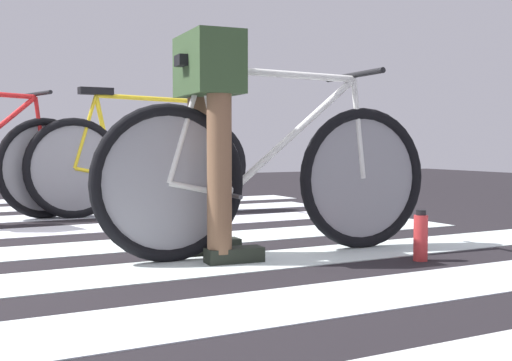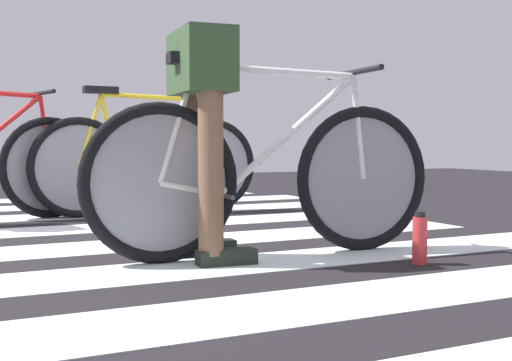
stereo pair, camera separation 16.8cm
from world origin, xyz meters
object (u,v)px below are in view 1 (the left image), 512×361
at_px(bicycle_1_of_3, 271,175).
at_px(bicycle_3_of_3, 143,163).
at_px(water_bottle, 421,237).
at_px(cyclist_1_of_3, 210,114).

height_order(bicycle_1_of_3, bicycle_3_of_3, same).
xyz_separation_m(bicycle_3_of_3, water_bottle, (0.49, -2.46, -0.27)).
bearing_deg(bicycle_1_of_3, cyclist_1_of_3, 180.00).
distance_m(cyclist_1_of_3, water_bottle, 1.12).
relative_size(cyclist_1_of_3, bicycle_3_of_3, 0.60).
xyz_separation_m(cyclist_1_of_3, bicycle_3_of_3, (0.34, 1.96, -0.28)).
height_order(bicycle_3_of_3, water_bottle, bicycle_3_of_3).
bearing_deg(cyclist_1_of_3, bicycle_3_of_3, 85.30).
height_order(bicycle_1_of_3, water_bottle, bicycle_1_of_3).
bearing_deg(bicycle_3_of_3, water_bottle, -79.75).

